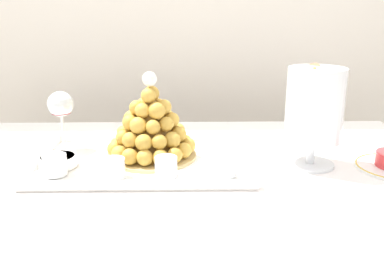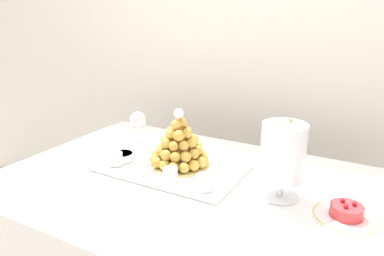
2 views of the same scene
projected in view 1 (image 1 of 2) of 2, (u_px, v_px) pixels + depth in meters
buffet_table at (188, 209)px, 1.02m from camera, size 1.35×0.90×0.76m
serving_tray at (145, 161)px, 1.05m from camera, size 0.53×0.34×0.02m
croquembouche at (151, 127)px, 1.05m from camera, size 0.23×0.23×0.22m
dessert_cup_left at (55, 166)px, 0.95m from camera, size 0.05×0.05×0.05m
dessert_cup_mid_left at (113, 169)px, 0.94m from camera, size 0.05×0.05×0.05m
dessert_cup_centre at (166, 168)px, 0.94m from camera, size 0.05×0.05×0.05m
dessert_cup_mid_right at (223, 166)px, 0.95m from camera, size 0.06×0.06×0.05m
creme_brulee_ramekin at (58, 161)px, 1.00m from camera, size 0.09×0.09×0.03m
macaron_goblet at (315, 106)px, 0.99m from camera, size 0.14×0.14×0.26m
wine_glass at (61, 107)px, 1.11m from camera, size 0.07×0.07×0.17m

